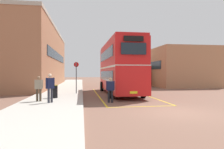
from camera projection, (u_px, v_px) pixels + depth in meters
name	position (u px, v px, depth m)	size (l,w,h in m)	color
ground_plane	(121.00, 89.00, 24.62)	(135.60, 135.60, 0.00)	brown
sidewalk_left	(66.00, 88.00, 26.06)	(4.00, 57.60, 0.14)	#B2ADA3
brick_building_left	(34.00, 58.00, 29.83)	(6.73, 24.47, 8.20)	#9E6647
depot_building_right	(173.00, 68.00, 32.47)	(8.15, 13.81, 5.43)	#AD7A56
double_decker_bus	(119.00, 67.00, 19.35)	(2.92, 10.74, 4.75)	black
single_deck_bus	(133.00, 75.00, 34.70)	(3.22, 9.69, 3.02)	black
pedestrian_boarding	(110.00, 88.00, 13.63)	(0.56, 0.25, 1.65)	black
pedestrian_waiting_near	(39.00, 87.00, 13.32)	(0.54, 0.29, 1.61)	#473828
pedestrian_waiting_far	(50.00, 86.00, 12.66)	(0.50, 0.52, 1.77)	#2D2D38
litter_bin	(54.00, 91.00, 15.05)	(0.51, 0.51, 0.93)	black
bus_stop_sign	(76.00, 75.00, 18.33)	(0.44, 0.10, 2.77)	#4C4C51
bay_marking_yellow	(123.00, 96.00, 17.42)	(4.31, 12.74, 0.01)	gold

